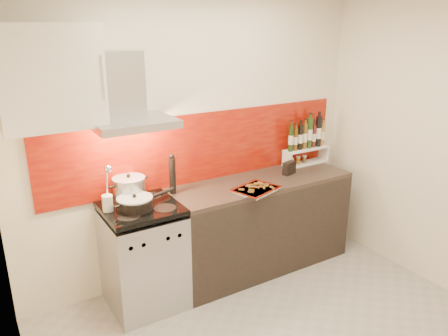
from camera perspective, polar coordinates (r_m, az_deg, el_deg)
back_wall at (r=3.99m, az=-3.38°, el=3.78°), size 3.40×0.02×2.60m
left_wall at (r=2.25m, az=-25.48°, el=-10.05°), size 0.02×2.80×2.60m
backsplash at (r=4.03m, az=-2.65°, el=2.74°), size 3.00×0.02×0.64m
range_stove at (r=3.79m, az=-10.43°, el=-11.39°), size 0.60×0.60×0.91m
counter at (r=4.30m, az=4.68°, el=-7.24°), size 1.80×0.60×0.90m
range_hood at (r=3.48m, az=-12.54°, el=8.67°), size 0.62×0.50×0.61m
upper_cabinet at (r=3.31m, az=-21.88°, el=10.94°), size 0.70×0.35×0.72m
stock_pot at (r=3.68m, az=-12.26°, el=-2.65°), size 0.27×0.27×0.23m
saute_pan at (r=3.51m, az=-11.46°, el=-4.49°), size 0.53×0.28×0.13m
utensil_jar at (r=3.50m, az=-14.96°, el=-3.83°), size 0.08×0.12×0.40m
pepper_mill at (r=3.76m, az=-6.76°, el=-0.85°), size 0.06×0.06×0.36m
step_shelf at (r=4.61m, az=10.82°, el=3.27°), size 0.53×0.14×0.49m
caddy_box at (r=4.31m, az=8.50°, el=-0.01°), size 0.16×0.11×0.13m
baking_tray at (r=3.86m, az=4.19°, el=-2.77°), size 0.48×0.42×0.03m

